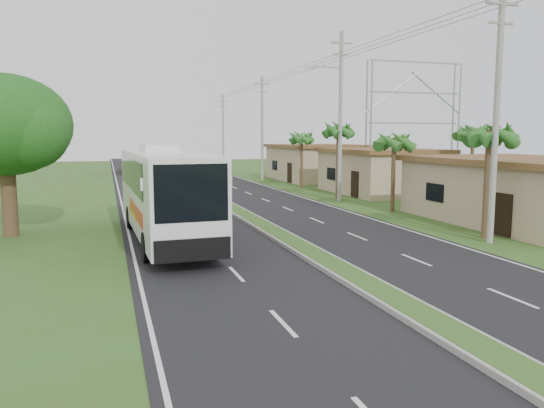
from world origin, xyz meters
name	(u,v)px	position (x,y,z in m)	size (l,w,h in m)	color
ground	(331,267)	(0.00, 0.00, 0.00)	(180.00, 180.00, 0.00)	#39501D
road_asphalt	(219,202)	(0.00, 20.00, 0.01)	(14.00, 160.00, 0.02)	black
median_strip	(219,201)	(0.00, 20.00, 0.10)	(1.20, 160.00, 0.18)	gray
lane_edge_left	(122,206)	(-6.70, 20.00, 0.00)	(0.12, 160.00, 0.01)	silver
lane_edge_right	(306,199)	(6.70, 20.00, 0.00)	(0.12, 160.00, 0.01)	silver
shop_near	(525,190)	(14.00, 6.00, 1.78)	(8.60, 12.60, 3.52)	tan
shop_mid	(380,171)	(14.00, 22.00, 1.86)	(7.60, 10.60, 3.67)	tan
shop_far	(316,162)	(14.00, 36.00, 1.93)	(8.60, 11.60, 3.82)	tan
palm_verge_a	(489,135)	(9.00, 3.00, 4.74)	(2.40, 2.40, 5.45)	#473321
palm_verge_b	(394,142)	(9.40, 12.00, 4.36)	(2.40, 2.40, 5.05)	#473321
palm_verge_c	(338,130)	(8.80, 19.00, 5.12)	(2.40, 2.40, 5.85)	#473321
palm_verge_d	(302,138)	(9.30, 28.00, 4.55)	(2.40, 2.40, 5.25)	#473321
palm_behind_shop	(473,133)	(17.50, 15.00, 4.93)	(2.40, 2.40, 5.65)	#473321
shade_tree	(2,129)	(-12.11, 10.02, 5.03)	(6.30, 6.00, 7.54)	#473321
utility_pole_a	(496,113)	(8.50, 2.00, 5.67)	(1.60, 0.28, 11.00)	gray
utility_pole_b	(340,114)	(8.47, 18.00, 6.26)	(3.20, 0.28, 12.00)	gray
utility_pole_c	(262,127)	(8.50, 38.00, 5.67)	(1.60, 0.28, 11.00)	gray
utility_pole_d	(223,131)	(8.50, 58.00, 5.42)	(1.60, 0.28, 10.50)	gray
billboard_lattice	(414,115)	(22.00, 30.00, 6.82)	(10.18, 1.18, 12.07)	gray
coach_bus_main	(164,188)	(-5.16, 7.04, 2.36)	(3.24, 13.35, 4.28)	white
coach_bus_far	(133,159)	(-4.41, 53.44, 1.77)	(2.92, 10.83, 3.12)	silver
motorcyclist	(213,207)	(-2.00, 11.81, 0.76)	(1.93, 0.90, 2.18)	black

